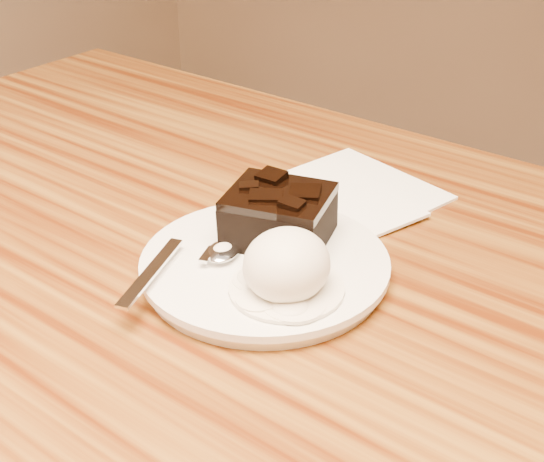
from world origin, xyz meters
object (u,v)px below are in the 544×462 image
Objects in this scene: spoon at (223,253)px; napkin at (348,192)px; plate at (265,267)px; brownie at (279,219)px; ice_cream_scoop at (287,265)px.

spoon reaches higher than napkin.
spoon reaches higher than plate.
spoon is (-0.03, -0.02, 0.01)m from plate.
brownie reaches higher than plate.
ice_cream_scoop reaches higher than napkin.
napkin is (-0.01, 0.14, -0.03)m from brownie.
brownie is (-0.01, 0.03, 0.03)m from plate.
napkin is at bearing 96.06° from brownie.
ice_cream_scoop is 0.46× the size of spoon.
plate is at bearing 13.54° from spoon.
brownie is 0.08m from ice_cream_scoop.
ice_cream_scoop reaches higher than spoon.
napkin is at bearing 68.63° from spoon.
brownie is at bearing 107.93° from plate.
brownie is 0.55× the size of spoon.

